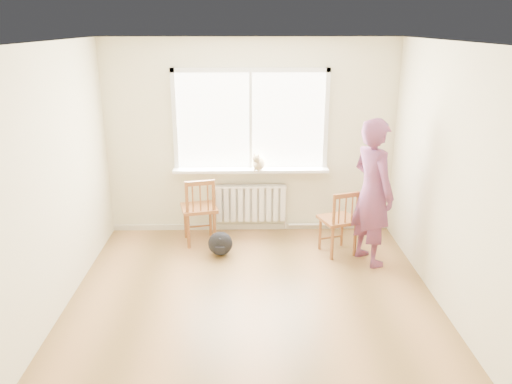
{
  "coord_description": "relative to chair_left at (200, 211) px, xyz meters",
  "views": [
    {
      "loc": [
        -0.06,
        -4.52,
        2.86
      ],
      "look_at": [
        0.05,
        1.2,
        0.92
      ],
      "focal_mm": 35.0,
      "sensor_mm": 36.0,
      "label": 1
    }
  ],
  "objects": [
    {
      "name": "back_wall",
      "position": [
        0.69,
        0.49,
        0.88
      ],
      "size": [
        4.0,
        0.01,
        2.7
      ],
      "primitive_type": "cube",
      "color": "beige",
      "rests_on": "ground"
    },
    {
      "name": "baseboard",
      "position": [
        0.69,
        0.48,
        -0.43
      ],
      "size": [
        4.0,
        0.03,
        0.08
      ],
      "primitive_type": "cube",
      "color": "beige",
      "rests_on": "ground"
    },
    {
      "name": "heating_pipe",
      "position": [
        1.94,
        0.43,
        -0.39
      ],
      "size": [
        1.4,
        0.04,
        0.04
      ],
      "primitive_type": "cylinder",
      "rotation": [
        0.0,
        1.57,
        0.0
      ],
      "color": "silver",
      "rests_on": "back_wall"
    },
    {
      "name": "chair_left",
      "position": [
        0.0,
        0.0,
        0.0
      ],
      "size": [
        0.55,
        0.53,
        0.94
      ],
      "rotation": [
        0.0,
        0.0,
        3.37
      ],
      "color": "#94562B",
      "rests_on": "floor"
    },
    {
      "name": "floor",
      "position": [
        0.69,
        -1.76,
        -0.47
      ],
      "size": [
        4.5,
        4.5,
        0.0
      ],
      "primitive_type": "plane",
      "color": "#AB7746",
      "rests_on": "ground"
    },
    {
      "name": "cat",
      "position": [
        0.8,
        0.3,
        0.59
      ],
      "size": [
        0.24,
        0.39,
        0.27
      ],
      "rotation": [
        0.0,
        0.0,
        -0.28
      ],
      "color": "beige",
      "rests_on": "windowsill"
    },
    {
      "name": "radiator",
      "position": [
        0.69,
        0.4,
        -0.03
      ],
      "size": [
        1.0,
        0.12,
        0.55
      ],
      "color": "white",
      "rests_on": "back_wall"
    },
    {
      "name": "person",
      "position": [
        2.16,
        -0.58,
        0.44
      ],
      "size": [
        0.67,
        0.79,
        1.83
      ],
      "primitive_type": "imported",
      "rotation": [
        0.0,
        0.0,
        2.0
      ],
      "color": "#B93D4A",
      "rests_on": "floor"
    },
    {
      "name": "backpack",
      "position": [
        0.29,
        -0.37,
        -0.31
      ],
      "size": [
        0.38,
        0.33,
        0.32
      ],
      "primitive_type": "ellipsoid",
      "rotation": [
        0.0,
        0.0,
        -0.33
      ],
      "color": "black",
      "rests_on": "floor"
    },
    {
      "name": "windowsill",
      "position": [
        0.69,
        0.38,
        0.46
      ],
      "size": [
        2.15,
        0.22,
        0.04
      ],
      "primitive_type": "cube",
      "color": "white",
      "rests_on": "back_wall"
    },
    {
      "name": "ceiling",
      "position": [
        0.69,
        -1.76,
        2.23
      ],
      "size": [
        4.5,
        4.5,
        0.0
      ],
      "primitive_type": "plane",
      "rotation": [
        3.14,
        0.0,
        0.0
      ],
      "color": "white",
      "rests_on": "back_wall"
    },
    {
      "name": "window",
      "position": [
        0.69,
        0.47,
        1.19
      ],
      "size": [
        2.12,
        0.05,
        1.42
      ],
      "color": "white",
      "rests_on": "back_wall"
    },
    {
      "name": "chair_right",
      "position": [
        1.83,
        -0.37,
        -0.03
      ],
      "size": [
        0.55,
        0.53,
        0.88
      ],
      "rotation": [
        0.0,
        0.0,
        3.48
      ],
      "color": "#94562B",
      "rests_on": "floor"
    }
  ]
}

